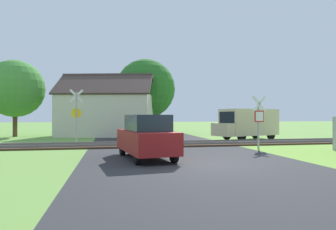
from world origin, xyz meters
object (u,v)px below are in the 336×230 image
(stop_sign_near, at_px, (259,118))
(tree_left, at_px, (15,89))
(tree_center, at_px, (146,89))
(parked_car, at_px, (146,137))
(crossing_sign_far, at_px, (76,112))
(mail_truck, at_px, (247,123))
(house, at_px, (108,114))

(stop_sign_near, xyz_separation_m, tree_left, (-15.65, 12.38, 2.42))
(tree_center, height_order, parked_car, tree_center)
(crossing_sign_far, distance_m, mail_truck, 12.03)
(crossing_sign_far, distance_m, parked_car, 8.89)
(stop_sign_near, height_order, parked_car, stop_sign_near)
(parked_car, bearing_deg, mail_truck, 35.98)
(tree_left, bearing_deg, crossing_sign_far, -50.84)
(tree_left, bearing_deg, parked_car, -58.34)
(stop_sign_near, xyz_separation_m, crossing_sign_far, (-9.93, 5.36, 0.37))
(mail_truck, bearing_deg, tree_center, 16.60)
(crossing_sign_far, relative_size, mail_truck, 0.67)
(parked_car, bearing_deg, tree_center, 74.63)
(crossing_sign_far, xyz_separation_m, house, (1.92, 7.02, -0.03))
(house, bearing_deg, parked_car, -70.27)
(stop_sign_near, height_order, house, house)
(stop_sign_near, height_order, mail_truck, stop_sign_near)
(house, height_order, mail_truck, house)
(stop_sign_near, distance_m, parked_car, 6.94)
(tree_left, bearing_deg, mail_truck, -20.75)
(tree_center, relative_size, mail_truck, 1.41)
(stop_sign_near, distance_m, tree_left, 20.10)
(stop_sign_near, relative_size, house, 0.31)
(mail_truck, bearing_deg, tree_left, 51.23)
(crossing_sign_far, height_order, tree_left, tree_left)
(stop_sign_near, bearing_deg, crossing_sign_far, -40.43)
(tree_center, relative_size, parked_car, 1.76)
(stop_sign_near, relative_size, tree_left, 0.44)
(stop_sign_near, xyz_separation_m, house, (-8.01, 12.37, 0.35))
(stop_sign_near, relative_size, tree_center, 0.38)
(tree_center, relative_size, tree_left, 1.15)
(house, bearing_deg, tree_left, -166.59)
(parked_car, bearing_deg, house, 87.44)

